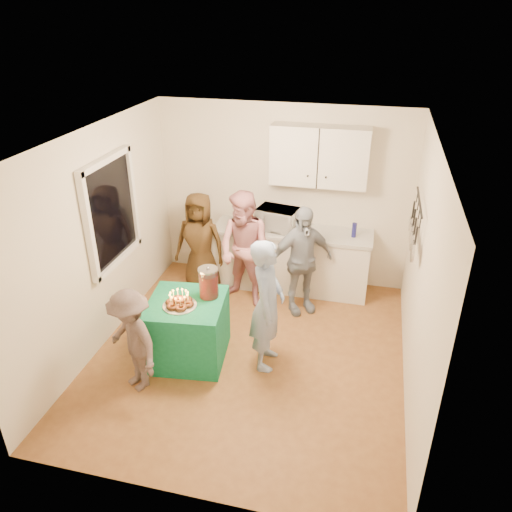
% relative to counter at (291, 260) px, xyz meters
% --- Properties ---
extents(floor, '(4.00, 4.00, 0.00)m').
position_rel_counter_xyz_m(floor, '(-0.20, -1.70, -0.43)').
color(floor, brown).
rests_on(floor, ground).
extents(ceiling, '(4.00, 4.00, 0.00)m').
position_rel_counter_xyz_m(ceiling, '(-0.20, -1.70, 2.17)').
color(ceiling, white).
rests_on(ceiling, floor).
extents(back_wall, '(3.60, 3.60, 0.00)m').
position_rel_counter_xyz_m(back_wall, '(-0.20, 0.30, 0.87)').
color(back_wall, silver).
rests_on(back_wall, floor).
extents(left_wall, '(4.00, 4.00, 0.00)m').
position_rel_counter_xyz_m(left_wall, '(-2.00, -1.70, 0.87)').
color(left_wall, silver).
rests_on(left_wall, floor).
extents(right_wall, '(4.00, 4.00, 0.00)m').
position_rel_counter_xyz_m(right_wall, '(1.60, -1.70, 0.87)').
color(right_wall, silver).
rests_on(right_wall, floor).
extents(window_night, '(0.04, 1.00, 1.20)m').
position_rel_counter_xyz_m(window_night, '(-1.97, -1.40, 1.12)').
color(window_night, black).
rests_on(window_night, left_wall).
extents(counter, '(2.20, 0.58, 0.86)m').
position_rel_counter_xyz_m(counter, '(0.00, 0.00, 0.00)').
color(counter, white).
rests_on(counter, floor).
extents(countertop, '(2.24, 0.62, 0.05)m').
position_rel_counter_xyz_m(countertop, '(0.00, -0.00, 0.46)').
color(countertop, beige).
rests_on(countertop, counter).
extents(upper_cabinet, '(1.30, 0.30, 0.80)m').
position_rel_counter_xyz_m(upper_cabinet, '(0.30, 0.15, 1.52)').
color(upper_cabinet, white).
rests_on(upper_cabinet, back_wall).
extents(pot_rack, '(0.12, 1.00, 0.60)m').
position_rel_counter_xyz_m(pot_rack, '(1.52, -1.00, 1.17)').
color(pot_rack, black).
rests_on(pot_rack, right_wall).
extents(microwave, '(0.61, 0.47, 0.31)m').
position_rel_counter_xyz_m(microwave, '(-0.22, 0.00, 0.63)').
color(microwave, white).
rests_on(microwave, countertop).
extents(party_table, '(0.95, 0.95, 0.76)m').
position_rel_counter_xyz_m(party_table, '(-0.88, -1.90, -0.05)').
color(party_table, '#117448').
rests_on(party_table, floor).
extents(donut_cake, '(0.38, 0.38, 0.18)m').
position_rel_counter_xyz_m(donut_cake, '(-0.92, -2.00, 0.42)').
color(donut_cake, '#381C0C').
rests_on(donut_cake, party_table).
extents(punch_jar, '(0.22, 0.22, 0.34)m').
position_rel_counter_xyz_m(punch_jar, '(-0.66, -1.72, 0.50)').
color(punch_jar, '#AC120D').
rests_on(punch_jar, party_table).
extents(man_birthday, '(0.40, 0.59, 1.57)m').
position_rel_counter_xyz_m(man_birthday, '(0.04, -1.79, 0.36)').
color(man_birthday, '#93AAD6').
rests_on(man_birthday, floor).
extents(woman_back_left, '(0.73, 0.48, 1.47)m').
position_rel_counter_xyz_m(woman_back_left, '(-1.26, -0.36, 0.31)').
color(woman_back_left, brown).
rests_on(woman_back_left, floor).
extents(woman_back_center, '(0.94, 0.83, 1.62)m').
position_rel_counter_xyz_m(woman_back_center, '(-0.54, -0.57, 0.38)').
color(woman_back_center, '#CC6A82').
rests_on(woman_back_center, floor).
extents(woman_back_right, '(0.94, 0.79, 1.51)m').
position_rel_counter_xyz_m(woman_back_right, '(0.22, -0.59, 0.32)').
color(woman_back_right, '#111F38').
rests_on(woman_back_right, floor).
extents(child_near_left, '(0.89, 0.80, 1.20)m').
position_rel_counter_xyz_m(child_near_left, '(-1.26, -2.52, 0.17)').
color(child_near_left, '#4F403F').
rests_on(child_near_left, floor).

